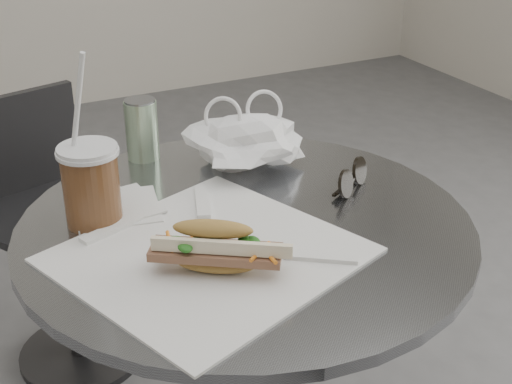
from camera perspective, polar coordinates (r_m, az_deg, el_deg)
name	(u,v)px	position (r m, az deg, el deg)	size (l,w,h in m)	color
cafe_table	(246,352)	(1.34, -0.77, -12.64)	(0.76, 0.76, 0.74)	slate
chair_far	(62,250)	(1.97, -15.27, -4.53)	(0.39, 0.42, 0.73)	#29292C
sandwich_paper	(209,255)	(1.09, -3.82, -5.03)	(0.40, 0.38, 0.00)	white
banh_mi	(215,248)	(1.04, -3.32, -4.47)	(0.24, 0.21, 0.08)	#AB8240
iced_coffee	(91,184)	(1.18, -13.07, 0.65)	(0.10, 0.10, 0.29)	brown
sunglasses	(351,179)	(1.30, 7.63, 1.02)	(0.11, 0.08, 0.05)	black
plastic_bag	(248,144)	(1.35, -0.61, 3.87)	(0.21, 0.16, 0.11)	white
napkin_stack	(118,208)	(1.24, -10.98, -1.25)	(0.16, 0.16, 0.01)	white
drink_can	(142,129)	(1.42, -9.12, 4.98)	(0.06, 0.06, 0.12)	#5D9355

